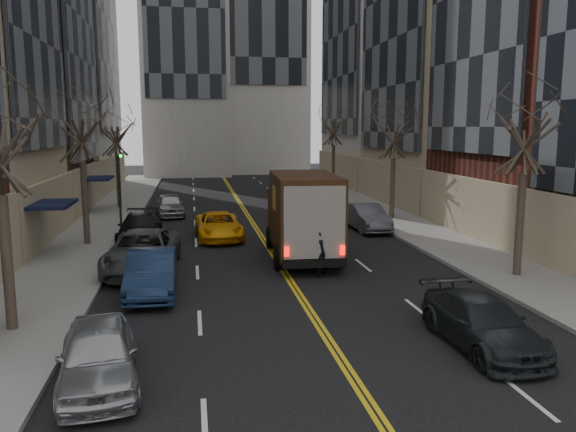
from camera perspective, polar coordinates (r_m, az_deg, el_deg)
name	(u,v)px	position (r m, az deg, el deg)	size (l,w,h in m)	color
sidewalk_left	(105,222)	(36.34, -18.14, -0.54)	(4.00, 66.00, 0.15)	slate
sidewalk_right	(384,214)	(38.08, 9.72, 0.20)	(4.00, 66.00, 0.15)	slate
streetwall_right	(461,0)	(46.25, 17.18, 20.20)	(12.26, 49.00, 34.00)	#4C301E
tree_lf_mid	(80,111)	(28.94, -20.39, 9.98)	(3.20, 3.20, 8.91)	#382D23
tree_lf_far	(116,124)	(41.79, -17.09, 8.90)	(3.20, 3.20, 8.12)	#382D23
tree_rt_near	(527,110)	(23.10, 23.13, 9.83)	(3.20, 3.20, 8.71)	#382D23
tree_rt_mid	(394,122)	(35.70, 10.75, 9.41)	(3.20, 3.20, 8.32)	#382D23
tree_rt_far	(334,116)	(50.04, 4.69, 10.05)	(3.20, 3.20, 9.11)	#382D23
traffic_signal	(119,185)	(30.85, -16.76, 3.03)	(0.29, 0.26, 4.70)	black
ups_truck	(303,216)	(24.93, 1.51, 0.00)	(3.19, 7.15, 3.84)	black
observer_sedan	(482,323)	(16.13, 19.10, -10.21)	(1.98, 4.67, 1.35)	black
taxi	(219,226)	(29.79, -7.06, -0.99)	(2.28, 4.96, 1.38)	#FAA90A
pedestrian	(320,253)	(22.07, 3.31, -3.80)	(0.69, 0.45, 1.90)	black
parked_lf_a	(98,355)	(13.84, -18.73, -13.22)	(1.71, 4.25, 1.45)	#A2A6AA
parked_lf_b	(152,273)	(20.42, -13.67, -5.63)	(1.63, 4.67, 1.54)	#13213C
parked_lf_c	(143,252)	(23.69, -14.56, -3.52)	(2.70, 5.86, 1.63)	#44474B
parked_lf_d	(140,228)	(29.64, -14.80, -1.18)	(2.07, 5.09, 1.48)	black
parked_lf_e	(170,205)	(37.90, -11.91, 1.11)	(1.74, 4.33, 1.47)	#9A9CA1
parked_rt_a	(366,217)	(32.25, 7.97, -0.13)	(1.59, 4.57, 1.50)	#4B4C52
parked_rt_b	(315,193)	(43.08, 2.80, 2.33)	(2.69, 5.82, 1.62)	#A7ABAF
parked_rt_c	(319,192)	(44.66, 3.15, 2.44)	(1.99, 4.89, 1.42)	black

